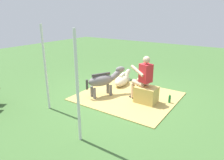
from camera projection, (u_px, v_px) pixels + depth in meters
The scene contains 9 objects.
ground_plane at pixel (122, 96), 6.40m from camera, with size 24.00×24.00×0.00m, color #426B33.
hay_patch at pixel (128, 96), 6.35m from camera, with size 2.88×2.59×0.02m, color tan.
hay_bale at pixel (146, 95), 5.85m from camera, with size 0.61×0.46×0.49m, color tan.
person_seated at pixel (143, 76), 5.81m from camera, with size 0.72×0.56×1.37m.
pony_standing at pixel (104, 80), 6.25m from camera, with size 0.77×1.24×0.88m.
pony_lying at pixel (123, 80), 7.37m from camera, with size 0.57×1.36×0.42m.
soda_bottle at pixel (170, 99), 5.84m from camera, with size 0.07×0.07×0.29m.
tent_pole_left at pixel (77, 89), 3.86m from camera, with size 0.06×0.06×2.25m, color silver.
tent_pole_right at pixel (45, 69), 5.23m from camera, with size 0.06×0.06×2.25m, color silver.
Camera 1 is at (-3.06, 5.07, 2.50)m, focal length 32.58 mm.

